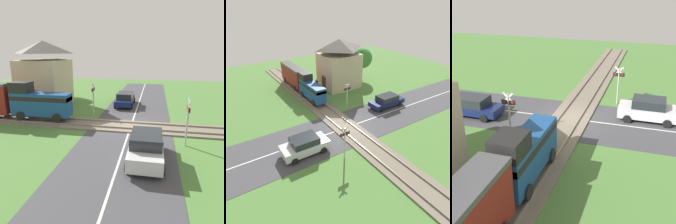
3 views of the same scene
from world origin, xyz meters
The scene contains 11 objects.
ground_plane centered at (0.00, 0.00, 0.00)m, with size 60.00×60.00×0.00m, color #4C7A38.
road_surface centered at (0.00, 0.00, 0.01)m, with size 48.00×6.40×0.02m.
track_bed centered at (0.00, 0.00, 0.07)m, with size 2.80×48.00×0.24m.
train centered at (0.00, 11.20, 1.86)m, with size 1.58×11.85×3.18m.
car_near_crossing centered at (-5.35, -1.44, 0.85)m, with size 4.15×1.99×1.65m.
car_far_side centered at (7.16, 1.44, 0.77)m, with size 4.54×1.96×1.48m.
crossing_signal_west_approach centered at (-2.83, -3.88, 2.00)m, with size 0.90×0.18×3.13m.
crossing_signal_east_approach centered at (2.83, 3.88, 2.00)m, with size 0.90×0.18×3.13m.
station_building centered at (5.78, 10.24, 3.41)m, with size 5.60×4.92×7.01m.
pedestrian_by_station centered at (2.34, 10.90, 0.76)m, with size 0.41×0.41×1.67m.
tree_by_station centered at (10.88, 11.28, 3.39)m, with size 3.20×3.20×5.00m.
Camera 1 is at (-16.59, -1.72, 5.99)m, focal length 35.00 mm.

